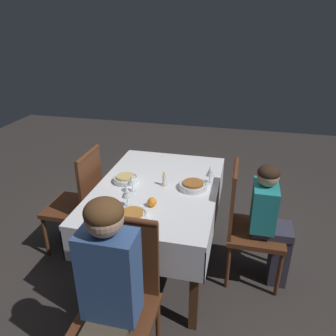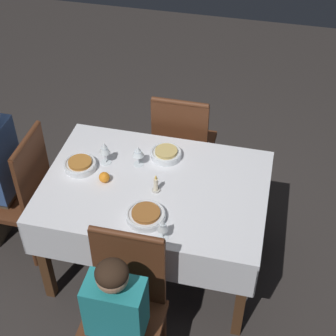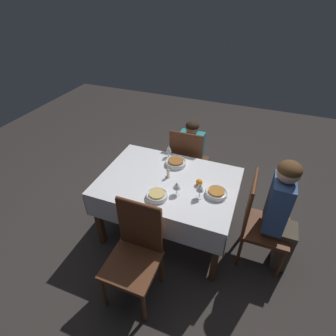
{
  "view_description": "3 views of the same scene",
  "coord_description": "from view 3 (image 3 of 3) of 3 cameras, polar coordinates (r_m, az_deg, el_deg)",
  "views": [
    {
      "loc": [
        -2.24,
        -0.61,
        1.98
      ],
      "look_at": [
        0.01,
        -0.08,
        0.92
      ],
      "focal_mm": 35.0,
      "sensor_mm": 36.0,
      "label": 1
    },
    {
      "loc": [
        0.6,
        -2.2,
        2.91
      ],
      "look_at": [
        0.06,
        0.09,
        0.83
      ],
      "focal_mm": 55.0,
      "sensor_mm": 36.0,
      "label": 2
    },
    {
      "loc": [
        -0.73,
        1.9,
        2.41
      ],
      "look_at": [
        0.03,
        -0.08,
        0.84
      ],
      "focal_mm": 28.0,
      "sensor_mm": 36.0,
      "label": 3
    }
  ],
  "objects": [
    {
      "name": "bowl_west",
      "position": [
        2.48,
        10.46,
        -5.33
      ],
      "size": [
        0.21,
        0.21,
        0.06
      ],
      "color": "silver",
      "rests_on": "dining_table"
    },
    {
      "name": "wine_glass_west",
      "position": [
        2.38,
        7.0,
        -4.26
      ],
      "size": [
        0.07,
        0.07,
        0.16
      ],
      "color": "white",
      "rests_on": "dining_table"
    },
    {
      "name": "wine_glass_south",
      "position": [
        2.91,
        0.15,
        4.15
      ],
      "size": [
        0.06,
        0.06,
        0.15
      ],
      "color": "white",
      "rests_on": "dining_table"
    },
    {
      "name": "candle_centerpiece",
      "position": [
        2.64,
        0.01,
        -1.23
      ],
      "size": [
        0.05,
        0.05,
        0.12
      ],
      "color": "beige",
      "rests_on": "dining_table"
    },
    {
      "name": "person_child_teal",
      "position": [
        3.44,
        5.27,
        3.62
      ],
      "size": [
        0.3,
        0.33,
        1.01
      ],
      "color": "#383342",
      "rests_on": "ground_plane"
    },
    {
      "name": "person_adult_denim",
      "position": [
        2.6,
        23.48,
        -8.7
      ],
      "size": [
        0.34,
        0.3,
        1.22
      ],
      "rotation": [
        0.0,
        0.0,
        -1.57
      ],
      "color": "#4C4233",
      "rests_on": "ground_plane"
    },
    {
      "name": "wine_glass_north",
      "position": [
        2.41,
        1.95,
        -3.85
      ],
      "size": [
        0.07,
        0.07,
        0.14
      ],
      "color": "white",
      "rests_on": "dining_table"
    },
    {
      "name": "bowl_south",
      "position": [
        2.83,
        1.69,
        1.22
      ],
      "size": [
        0.23,
        0.23,
        0.06
      ],
      "color": "silver",
      "rests_on": "dining_table"
    },
    {
      "name": "orange_fruit",
      "position": [
        2.57,
        6.81,
        -3.1
      ],
      "size": [
        0.07,
        0.07,
        0.07
      ],
      "primitive_type": "sphere",
      "color": "orange",
      "rests_on": "dining_table"
    },
    {
      "name": "ground_plane",
      "position": [
        3.15,
        0.03,
        -13.38
      ],
      "size": [
        8.0,
        8.0,
        0.0
      ],
      "primitive_type": "plane",
      "color": "#332D2B"
    },
    {
      "name": "chair_west",
      "position": [
        2.7,
        19.23,
        -10.55
      ],
      "size": [
        0.44,
        0.43,
        0.98
      ],
      "rotation": [
        0.0,
        0.0,
        -1.57
      ],
      "color": "#562D19",
      "rests_on": "ground_plane"
    },
    {
      "name": "chair_north",
      "position": [
        2.35,
        -7.17,
        -17.41
      ],
      "size": [
        0.43,
        0.44,
        0.98
      ],
      "rotation": [
        0.0,
        0.0,
        3.14
      ],
      "color": "#562D19",
      "rests_on": "ground_plane"
    },
    {
      "name": "bowl_north",
      "position": [
        2.42,
        -2.45,
        -5.95
      ],
      "size": [
        0.2,
        0.2,
        0.06
      ],
      "color": "silver",
      "rests_on": "dining_table"
    },
    {
      "name": "chair_south",
      "position": [
        3.31,
        4.36,
        1.6
      ],
      "size": [
        0.43,
        0.44,
        0.98
      ],
      "color": "#562D19",
      "rests_on": "ground_plane"
    },
    {
      "name": "dining_table",
      "position": [
        2.69,
        0.04,
        -4.26
      ],
      "size": [
        1.37,
        0.96,
        0.75
      ],
      "color": "silver",
      "rests_on": "ground_plane"
    }
  ]
}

